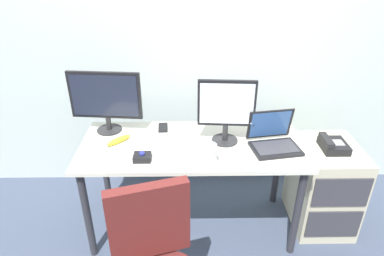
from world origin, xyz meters
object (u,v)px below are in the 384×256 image
object	(u,v)px
monitor_side	(226,108)
cell_phone	(163,127)
file_cabinet	(323,186)
coffee_mug	(210,152)
banana	(119,140)
monitor_main	(105,99)
desk_phone	(333,145)
laptop	(273,139)
trackball_mouse	(142,157)
keyboard	(170,143)

from	to	relation	value
monitor_side	cell_phone	world-z (taller)	monitor_side
file_cabinet	monitor_side	xyz separation A→B (m)	(-0.77, -0.01, 0.65)
monitor_side	cell_phone	xyz separation A→B (m)	(-0.44, 0.20, -0.25)
coffee_mug	banana	bearing A→B (deg)	160.27
monitor_main	monitor_side	size ratio (longest dim) A/B	1.14
desk_phone	coffee_mug	distance (m)	0.91
monitor_side	laptop	world-z (taller)	monitor_side
desk_phone	coffee_mug	bearing A→B (deg)	-165.56
coffee_mug	file_cabinet	bearing A→B (deg)	15.30
monitor_main	coffee_mug	size ratio (longest dim) A/B	4.67
file_cabinet	laptop	bearing A→B (deg)	-169.13
monitor_main	desk_phone	bearing A→B (deg)	-6.12
trackball_mouse	cell_phone	size ratio (longest dim) A/B	0.77
file_cabinet	keyboard	bearing A→B (deg)	-177.06
desk_phone	file_cabinet	bearing A→B (deg)	63.22
trackball_mouse	cell_phone	xyz separation A→B (m)	(0.10, 0.42, -0.02)
desk_phone	laptop	bearing A→B (deg)	-171.00
keyboard	laptop	distance (m)	0.69
monitor_main	banana	distance (m)	0.31
monitor_side	keyboard	bearing A→B (deg)	-172.92
file_cabinet	coffee_mug	size ratio (longest dim) A/B	6.15
file_cabinet	monitor_side	world-z (taller)	monitor_side
cell_phone	monitor_side	bearing A→B (deg)	-27.56
desk_phone	monitor_side	size ratio (longest dim) A/B	0.45
desk_phone	keyboard	size ratio (longest dim) A/B	0.48
file_cabinet	desk_phone	size ratio (longest dim) A/B	3.34
cell_phone	banana	bearing A→B (deg)	-147.70
desk_phone	trackball_mouse	size ratio (longest dim) A/B	1.82
laptop	monitor_main	bearing A→B (deg)	168.13
laptop	banana	size ratio (longest dim) A/B	1.84
keyboard	coffee_mug	world-z (taller)	coffee_mug
desk_phone	laptop	xyz separation A→B (m)	(-0.44, -0.07, 0.09)
monitor_side	laptop	bearing A→B (deg)	-13.32
banana	coffee_mug	bearing A→B (deg)	-19.73
monitor_side	laptop	xyz separation A→B (m)	(0.32, -0.07, -0.20)
desk_phone	monitor_side	bearing A→B (deg)	179.67
file_cabinet	trackball_mouse	size ratio (longest dim) A/B	6.07
file_cabinet	trackball_mouse	distance (m)	1.40
desk_phone	cell_phone	world-z (taller)	desk_phone
trackball_mouse	banana	distance (m)	0.29
trackball_mouse	monitor_side	bearing A→B (deg)	22.73
desk_phone	coffee_mug	world-z (taller)	coffee_mug
desk_phone	cell_phone	size ratio (longest dim) A/B	1.41
monitor_main	cell_phone	size ratio (longest dim) A/B	3.58
monitor_side	coffee_mug	size ratio (longest dim) A/B	4.08
monitor_side	banana	xyz separation A→B (m)	(-0.73, -0.01, -0.23)
keyboard	coffee_mug	distance (m)	0.32
desk_phone	monitor_main	size ratio (longest dim) A/B	0.39
laptop	trackball_mouse	world-z (taller)	laptop
trackball_mouse	coffee_mug	xyz separation A→B (m)	(0.43, -0.00, 0.03)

